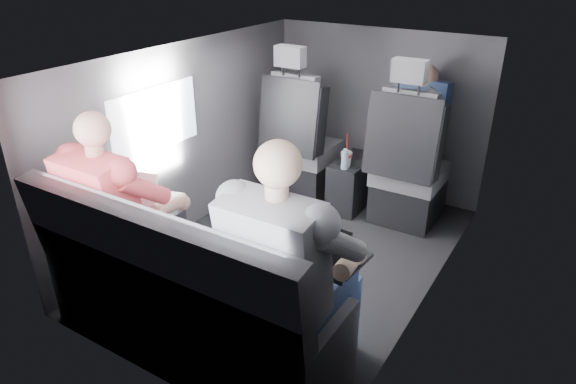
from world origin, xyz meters
The scene contains 19 objects.
floor centered at (0.00, 0.00, 0.00)m, with size 2.60×2.60×0.00m, color black.
ceiling centered at (0.00, 0.00, 1.35)m, with size 2.60×2.60×0.00m, color #B2B2AD.
panel_left centered at (-0.90, 0.00, 0.68)m, with size 0.02×2.60×1.35m, color #56565B.
panel_right centered at (0.90, 0.00, 0.68)m, with size 0.02×2.60×1.35m, color #56565B.
panel_front centered at (0.00, 1.30, 0.68)m, with size 1.80×0.02×1.35m, color #56565B.
panel_back centered at (0.00, -1.30, 0.68)m, with size 1.80×0.02×1.35m, color #56565B.
side_window centered at (-0.88, -0.30, 0.90)m, with size 0.02×0.75×0.42m, color white.
seatbelt centered at (0.45, 0.67, 0.80)m, with size 0.05×0.01×0.65m, color black.
front_seat_left centered at (-0.45, 0.84, 0.40)m, with size 0.52×0.58×1.26m.
front_seat_right centered at (0.45, 0.84, 0.40)m, with size 0.52×0.58×1.26m.
center_console centered at (0.00, 0.88, 0.20)m, with size 0.24×0.48×0.41m.
rear_bench centered at (0.00, -1.06, 0.31)m, with size 1.60×0.57×0.92m.
soda_cup centered at (0.01, 0.72, 0.47)m, with size 0.09×0.09×0.26m.
water_bottle centered at (0.01, 0.69, 0.47)m, with size 0.05×0.05×0.16m.
laptop_white centered at (-0.55, -0.76, 0.63)m, with size 0.35×0.35×0.23m.
laptop_black centered at (0.59, -0.75, 0.64)m, with size 0.38×0.35×0.26m.
passenger_rear_left centered at (-0.50, -0.97, 0.63)m, with size 0.50×0.62×1.22m.
passenger_rear_right centered at (0.55, -0.97, 0.65)m, with size 0.53×0.65×1.27m.
passenger_front_right centered at (0.42, 1.10, 0.74)m, with size 0.37×0.37×0.72m.
Camera 1 is at (1.52, -2.56, 1.92)m, focal length 32.00 mm.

